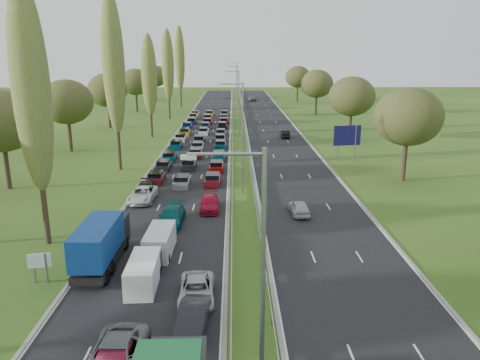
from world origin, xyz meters
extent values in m
plane|color=#284C17|center=(4.50, 80.00, 0.00)|extent=(260.00, 260.00, 0.00)
cube|color=black|center=(-2.25, 82.50, 0.00)|extent=(10.50, 215.00, 0.04)
cube|color=black|center=(11.25, 82.50, 0.00)|extent=(10.50, 215.00, 0.04)
cube|color=gray|center=(3.35, 82.50, 0.55)|extent=(0.06, 215.00, 0.32)
cube|color=gray|center=(5.65, 82.50, 0.55)|extent=(0.06, 215.00, 0.32)
cylinder|color=gray|center=(4.50, 8.00, 6.00)|extent=(0.18, 0.18, 12.00)
cylinder|color=gray|center=(4.50, 43.00, 6.00)|extent=(0.18, 0.18, 12.00)
cylinder|color=gray|center=(4.50, 78.00, 6.00)|extent=(0.18, 0.18, 12.00)
cylinder|color=gray|center=(4.50, 113.00, 6.00)|extent=(0.18, 0.18, 12.00)
cylinder|color=gray|center=(4.50, 148.00, 6.00)|extent=(0.18, 0.18, 12.00)
cylinder|color=#2D2116|center=(-11.50, 29.00, 3.60)|extent=(0.44, 0.44, 7.20)
ellipsoid|color=#60682C|center=(-11.50, 29.00, 12.40)|extent=(2.80, 2.80, 16.00)
cylinder|color=#2D2116|center=(-11.50, 54.00, 3.96)|extent=(0.44, 0.44, 7.92)
ellipsoid|color=#60682C|center=(-11.50, 54.00, 13.64)|extent=(2.80, 2.80, 17.60)
cylinder|color=#2D2116|center=(-11.50, 79.00, 3.24)|extent=(0.44, 0.44, 6.48)
ellipsoid|color=#60682C|center=(-11.50, 79.00, 11.16)|extent=(2.80, 2.80, 14.40)
cylinder|color=#2D2116|center=(-11.50, 104.00, 3.60)|extent=(0.44, 0.44, 7.20)
ellipsoid|color=#60682C|center=(-11.50, 104.00, 12.40)|extent=(2.80, 2.80, 16.00)
cylinder|color=#2D2116|center=(-11.50, 129.00, 3.96)|extent=(0.44, 0.44, 7.92)
ellipsoid|color=#60682C|center=(-11.50, 129.00, 13.64)|extent=(2.80, 2.80, 17.60)
cylinder|color=#2D2116|center=(-22.00, 45.00, 2.42)|extent=(0.56, 0.56, 4.84)
ellipsoid|color=#38471E|center=(-22.00, 45.00, 7.70)|extent=(8.00, 8.00, 6.80)
cylinder|color=#2D2116|center=(-22.00, 66.00, 2.42)|extent=(0.56, 0.56, 4.84)
ellipsoid|color=#38471E|center=(-22.00, 66.00, 7.70)|extent=(8.00, 8.00, 6.80)
cylinder|color=#2D2116|center=(-22.00, 90.00, 2.42)|extent=(0.56, 0.56, 4.84)
ellipsoid|color=#38471E|center=(-22.00, 90.00, 7.70)|extent=(8.00, 8.00, 6.80)
cylinder|color=#2D2116|center=(-22.00, 118.00, 2.42)|extent=(0.56, 0.56, 4.84)
ellipsoid|color=#38471E|center=(-22.00, 118.00, 7.70)|extent=(8.00, 8.00, 6.80)
cylinder|color=#2D2116|center=(-22.00, 150.00, 2.42)|extent=(0.56, 0.56, 4.84)
ellipsoid|color=#38471E|center=(-22.00, 150.00, 7.70)|extent=(8.00, 8.00, 6.80)
cylinder|color=#2D2116|center=(24.00, 48.00, 2.42)|extent=(0.56, 0.56, 4.84)
ellipsoid|color=#38471E|center=(24.00, 48.00, 7.70)|extent=(8.00, 8.00, 6.80)
cylinder|color=#2D2116|center=(24.00, 75.00, 2.42)|extent=(0.56, 0.56, 4.84)
ellipsoid|color=#38471E|center=(24.00, 75.00, 7.70)|extent=(8.00, 8.00, 6.80)
cylinder|color=#2D2116|center=(24.00, 110.00, 2.42)|extent=(0.56, 0.56, 4.84)
ellipsoid|color=#38471E|center=(24.00, 110.00, 7.70)|extent=(8.00, 8.00, 6.80)
cylinder|color=#2D2116|center=(24.00, 145.00, 2.42)|extent=(0.56, 0.56, 4.84)
ellipsoid|color=#38471E|center=(24.00, 145.00, 7.70)|extent=(8.00, 8.00, 6.80)
cube|color=#590F14|center=(-5.70, 47.34, 0.44)|extent=(1.75, 4.00, 0.80)
cube|color=black|center=(-5.69, 53.47, 0.44)|extent=(1.75, 4.00, 0.80)
cube|color=#053F4C|center=(-5.65, 58.97, 0.44)|extent=(1.75, 4.00, 0.80)
cube|color=#053F4C|center=(-5.77, 68.13, 0.44)|extent=(1.75, 4.00, 0.80)
cube|color=silver|center=(-5.73, 74.63, 0.44)|extent=(1.75, 4.00, 0.80)
cube|color=#BF990C|center=(-5.61, 80.70, 0.44)|extent=(1.75, 4.00, 0.80)
cube|color=navy|center=(-5.90, 88.45, 0.44)|extent=(1.75, 4.00, 0.80)
cube|color=navy|center=(-5.60, 95.43, 0.44)|extent=(1.75, 4.00, 0.80)
cube|color=#BF990C|center=(-5.92, 103.00, 0.44)|extent=(1.75, 4.00, 0.80)
cube|color=silver|center=(-5.86, 108.45, 0.44)|extent=(1.75, 4.00, 0.80)
cube|color=slate|center=(-2.45, 45.65, 0.44)|extent=(1.75, 4.00, 0.80)
cube|color=black|center=(-2.44, 54.23, 0.44)|extent=(1.75, 4.00, 0.80)
cube|color=#590F14|center=(-2.10, 61.40, 0.44)|extent=(1.75, 4.00, 0.80)
cube|color=#B2B7BC|center=(-2.17, 66.66, 0.44)|extent=(1.75, 4.00, 0.80)
cube|color=black|center=(-2.38, 72.69, 0.44)|extent=(1.75, 4.00, 0.80)
cube|color=silver|center=(-2.14, 81.36, 0.44)|extent=(1.75, 4.00, 0.80)
cube|color=#053F4C|center=(-2.19, 88.33, 0.44)|extent=(1.75, 4.00, 0.80)
cube|color=#A50C0A|center=(-2.07, 94.53, 0.44)|extent=(1.75, 4.00, 0.80)
cube|color=#590F14|center=(-2.44, 101.21, 0.44)|extent=(1.75, 4.00, 0.80)
cube|color=#BF990C|center=(-2.30, 108.76, 0.44)|extent=(1.75, 4.00, 0.80)
cube|color=#590F14|center=(1.05, 46.42, 0.44)|extent=(1.75, 4.00, 0.80)
cube|color=#A50C0A|center=(1.27, 52.97, 0.44)|extent=(1.75, 4.00, 0.80)
cube|color=#053F4C|center=(1.39, 59.33, 0.44)|extent=(1.75, 4.00, 0.80)
cube|color=#053F4C|center=(1.39, 68.02, 0.44)|extent=(1.75, 4.00, 0.80)
cube|color=#590F14|center=(1.19, 73.91, 0.44)|extent=(1.75, 4.00, 0.80)
cube|color=#053F4C|center=(1.14, 79.62, 0.44)|extent=(1.75, 4.00, 0.80)
cube|color=black|center=(1.20, 88.79, 0.44)|extent=(1.75, 4.00, 0.80)
cube|color=#A50C0A|center=(1.45, 95.45, 0.44)|extent=(1.75, 4.00, 0.80)
cube|color=slate|center=(1.34, 100.92, 0.44)|extent=(1.75, 4.00, 0.80)
cube|color=black|center=(1.30, 108.74, 0.44)|extent=(1.75, 4.00, 0.80)
imported|color=silver|center=(-5.91, 40.05, 0.74)|extent=(2.62, 5.31, 1.45)
imported|color=black|center=(-5.96, 41.65, 0.76)|extent=(2.15, 5.13, 1.48)
imported|color=slate|center=(-2.23, 12.96, 0.79)|extent=(2.78, 5.63, 1.54)
imported|color=#055355|center=(-2.09, 33.19, 0.78)|extent=(2.34, 5.31, 1.52)
imported|color=black|center=(1.23, 16.44, 0.75)|extent=(1.87, 4.51, 1.45)
imported|color=#B5B8BF|center=(1.19, 19.78, 0.67)|extent=(2.36, 4.78, 1.30)
imported|color=maroon|center=(1.15, 37.18, 0.68)|extent=(1.99, 4.63, 1.33)
imported|color=#B7BDC2|center=(9.75, 35.72, 0.70)|extent=(1.81, 4.08, 1.36)
imported|color=black|center=(12.87, 77.98, 0.72)|extent=(1.54, 4.26, 1.40)
imported|color=slate|center=(9.65, 146.60, 0.77)|extent=(2.50, 5.39, 1.50)
cube|color=black|center=(-5.95, 24.86, 0.72)|extent=(2.18, 8.17, 0.50)
cube|color=navy|center=(-5.95, 23.86, 2.35)|extent=(2.27, 6.17, 2.25)
cube|color=silver|center=(-5.95, 20.81, 2.35)|extent=(2.22, 0.06, 2.15)
cube|color=black|center=(-5.95, 27.95, 1.57)|extent=(2.22, 2.00, 2.20)
cylinder|color=black|center=(-5.95, 27.75, 0.52)|extent=(1.91, 1.00, 1.00)
cylinder|color=black|center=(-5.95, 21.98, 0.52)|extent=(1.91, 1.00, 1.00)
cube|color=white|center=(-2.43, 21.59, 0.98)|extent=(1.83, 4.57, 1.83)
cube|color=black|center=(-2.43, 23.60, 0.89)|extent=(1.78, 0.73, 1.46)
cylinder|color=black|center=(-3.20, 23.05, 0.33)|extent=(0.23, 0.62, 0.62)
cylinder|color=black|center=(-1.65, 20.12, 0.33)|extent=(0.23, 0.62, 0.62)
cube|color=silver|center=(-2.14, 26.79, 1.00)|extent=(1.87, 4.66, 1.87)
cube|color=black|center=(-2.14, 28.84, 0.91)|extent=(1.82, 0.75, 1.49)
cylinder|color=black|center=(-2.93, 28.28, 0.34)|extent=(0.23, 0.63, 0.63)
cylinder|color=black|center=(-1.35, 25.30, 0.34)|extent=(0.23, 0.63, 0.63)
cylinder|color=gray|center=(-9.80, 22.23, 1.05)|extent=(0.16, 0.16, 2.10)
cylinder|color=gray|center=(-9.00, 22.23, 1.05)|extent=(0.16, 0.16, 2.10)
cube|color=white|center=(-9.40, 22.23, 1.60)|extent=(1.49, 0.39, 1.00)
cylinder|color=gray|center=(18.20, 57.92, 2.60)|extent=(0.16, 0.16, 5.20)
cylinder|color=gray|center=(20.60, 57.92, 2.60)|extent=(0.16, 0.16, 5.20)
cube|color=navy|center=(19.40, 57.92, 3.80)|extent=(3.95, 0.82, 2.80)
camera|label=1|loc=(3.52, -6.42, 14.86)|focal=35.00mm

